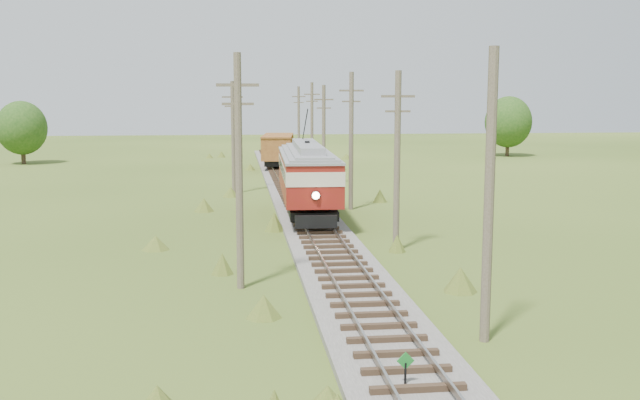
{
  "coord_description": "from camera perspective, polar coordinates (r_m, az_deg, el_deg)",
  "views": [
    {
      "loc": [
        -4.3,
        -15.07,
        7.31
      ],
      "look_at": [
        0.0,
        21.31,
        2.07
      ],
      "focal_mm": 40.0,
      "sensor_mm": 36.0,
      "label": 1
    }
  ],
  "objects": [
    {
      "name": "utility_pole_r_2",
      "position": [
        34.06,
        6.19,
        3.24
      ],
      "size": [
        1.6,
        0.3,
        8.6
      ],
      "color": "brown",
      "rests_on": "ground"
    },
    {
      "name": "utility_pole_l_b",
      "position": [
        55.15,
        -6.97,
        5.09
      ],
      "size": [
        1.6,
        0.3,
        8.6
      ],
      "color": "brown",
      "rests_on": "ground"
    },
    {
      "name": "utility_pole_r_3",
      "position": [
        46.76,
        2.51,
        4.85
      ],
      "size": [
        1.6,
        0.3,
        9.0
      ],
      "color": "brown",
      "rests_on": "ground"
    },
    {
      "name": "gondola",
      "position": [
        73.57,
        -3.39,
        4.15
      ],
      "size": [
        3.91,
        9.37,
        3.03
      ],
      "rotation": [
        0.0,
        0.0,
        -0.11
      ],
      "color": "black",
      "rests_on": "ground"
    },
    {
      "name": "utility_pole_l_a",
      "position": [
        27.21,
        -6.5,
        2.43
      ],
      "size": [
        1.6,
        0.3,
        9.0
      ],
      "color": "brown",
      "rests_on": "ground"
    },
    {
      "name": "gravel_pile",
      "position": [
        65.76,
        0.36,
        2.28
      ],
      "size": [
        3.42,
        3.63,
        1.24
      ],
      "color": "gray",
      "rests_on": "ground"
    },
    {
      "name": "switch_marker",
      "position": [
        18.33,
        6.85,
        -13.28
      ],
      "size": [
        0.45,
        0.06,
        1.08
      ],
      "color": "black",
      "rests_on": "ground"
    },
    {
      "name": "utility_pole_r_1",
      "position": [
        21.59,
        13.37,
        0.17
      ],
      "size": [
        0.3,
        0.3,
        8.8
      ],
      "color": "brown",
      "rests_on": "ground"
    },
    {
      "name": "railbed_main",
      "position": [
        49.77,
        -1.72,
        -0.08
      ],
      "size": [
        3.6,
        96.0,
        0.57
      ],
      "color": "#605B54",
      "rests_on": "ground"
    },
    {
      "name": "utility_pole_r_4",
      "position": [
        59.6,
        0.3,
        5.27
      ],
      "size": [
        1.6,
        0.3,
        8.4
      ],
      "color": "brown",
      "rests_on": "ground"
    },
    {
      "name": "tree_mid_a",
      "position": [
        86.45,
        -22.75,
        5.34
      ],
      "size": [
        5.46,
        5.46,
        7.03
      ],
      "color": "#38281C",
      "rests_on": "ground"
    },
    {
      "name": "utility_pole_r_5",
      "position": [
        72.53,
        -0.65,
        5.99
      ],
      "size": [
        1.6,
        0.3,
        8.9
      ],
      "color": "brown",
      "rests_on": "ground"
    },
    {
      "name": "utility_pole_r_6",
      "position": [
        85.45,
        -1.72,
        6.24
      ],
      "size": [
        1.6,
        0.3,
        8.7
      ],
      "color": "brown",
      "rests_on": "ground"
    },
    {
      "name": "streetcar",
      "position": [
        43.42,
        -1.02,
        2.19
      ],
      "size": [
        3.57,
        13.51,
        6.14
      ],
      "rotation": [
        0.0,
        0.0,
        -0.03
      ],
      "color": "black",
      "rests_on": "ground"
    },
    {
      "name": "tree_mid_b",
      "position": [
        93.63,
        14.83,
        6.06
      ],
      "size": [
        5.88,
        5.88,
        7.57
      ],
      "color": "#38281C",
      "rests_on": "ground"
    }
  ]
}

